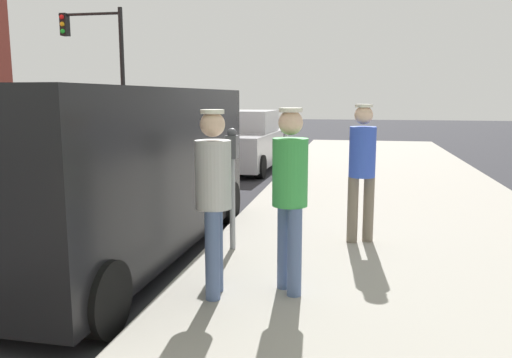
{
  "coord_description": "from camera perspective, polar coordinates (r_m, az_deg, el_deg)",
  "views": [
    {
      "loc": [
        2.84,
        -6.8,
        2.05
      ],
      "look_at": [
        1.65,
        -0.71,
        1.05
      ],
      "focal_mm": 36.03,
      "sensor_mm": 36.0,
      "label": 1
    }
  ],
  "objects": [
    {
      "name": "pedestrian_in_gray",
      "position": [
        4.83,
        -4.75,
        -1.26
      ],
      "size": [
        0.34,
        0.36,
        1.78
      ],
      "color": "#4C608C",
      "rests_on": "sidewalk_slab"
    },
    {
      "name": "pedestrian_in_blue",
      "position": [
        6.78,
        11.7,
        1.71
      ],
      "size": [
        0.34,
        0.34,
        1.8
      ],
      "color": "#726656",
      "rests_on": "sidewalk_slab"
    },
    {
      "name": "sidewalk_slab",
      "position": [
        7.12,
        16.05,
        -7.33
      ],
      "size": [
        5.0,
        32.0,
        0.15
      ],
      "primitive_type": "cube",
      "color": "#9E998E",
      "rests_on": "ground"
    },
    {
      "name": "parking_meter_far",
      "position": [
        11.03,
        3.24,
        4.62
      ],
      "size": [
        0.14,
        0.18,
        1.52
      ],
      "color": "gray",
      "rests_on": "sidewalk_slab"
    },
    {
      "name": "traffic_light_corner",
      "position": [
        20.11,
        -16.9,
        12.96
      ],
      "size": [
        2.48,
        0.42,
        5.2
      ],
      "color": "black",
      "rests_on": "ground"
    },
    {
      "name": "parked_sedan_ahead",
      "position": [
        14.71,
        -1.37,
        4.08
      ],
      "size": [
        2.08,
        4.46,
        1.65
      ],
      "color": "#BCBCC1",
      "rests_on": "ground"
    },
    {
      "name": "ground_plane",
      "position": [
        7.65,
        -11.26,
        -6.57
      ],
      "size": [
        80.0,
        80.0,
        0.0
      ],
      "primitive_type": "plane",
      "color": "#2D2D33"
    },
    {
      "name": "pedestrian_in_green",
      "position": [
        4.91,
        3.79,
        -0.98
      ],
      "size": [
        0.34,
        0.34,
        1.8
      ],
      "color": "#4C608C",
      "rests_on": "sidewalk_slab"
    },
    {
      "name": "parked_van",
      "position": [
        6.66,
        -15.74,
        1.08
      ],
      "size": [
        2.21,
        5.24,
        2.15
      ],
      "color": "black",
      "rests_on": "ground"
    },
    {
      "name": "parking_meter_near",
      "position": [
        6.34,
        -2.66,
        1.25
      ],
      "size": [
        0.14,
        0.18,
        1.52
      ],
      "color": "gray",
      "rests_on": "sidewalk_slab"
    }
  ]
}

